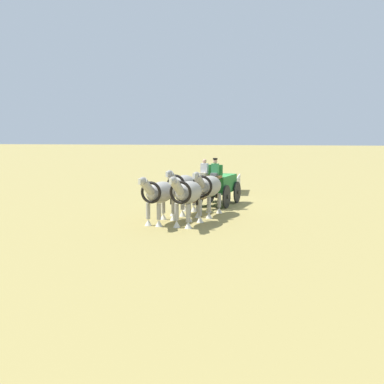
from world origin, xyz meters
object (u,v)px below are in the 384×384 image
at_px(draft_horse_lead_near, 187,194).
at_px(draft_horse_rear_off, 182,186).
at_px(draft_horse_rear_near, 208,187).
at_px(draft_horse_lead_off, 160,194).
at_px(show_wagon, 218,184).

bearing_deg(draft_horse_lead_near, draft_horse_rear_off, -167.04).
height_order(draft_horse_rear_near, draft_horse_lead_off, draft_horse_rear_near).
relative_size(draft_horse_rear_near, draft_horse_rear_off, 1.01).
relative_size(show_wagon, draft_horse_lead_off, 1.72).
height_order(draft_horse_rear_off, draft_horse_lead_near, draft_horse_rear_off).
distance_m(draft_horse_rear_off, draft_horse_lead_near, 2.90).
xyz_separation_m(show_wagon, draft_horse_lead_off, (5.66, -2.05, 0.19)).
bearing_deg(draft_horse_lead_off, show_wagon, 160.09).
distance_m(draft_horse_lead_near, draft_horse_lead_off, 1.30).
bearing_deg(show_wagon, draft_horse_lead_near, -7.50).
bearing_deg(draft_horse_rear_off, draft_horse_lead_near, 12.96).
height_order(draft_horse_rear_off, draft_horse_lead_off, draft_horse_rear_off).
distance_m(draft_horse_rear_near, draft_horse_lead_near, 2.61).
distance_m(draft_horse_rear_off, draft_horse_lead_off, 2.60).
bearing_deg(draft_horse_lead_off, draft_horse_rear_near, 139.85).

